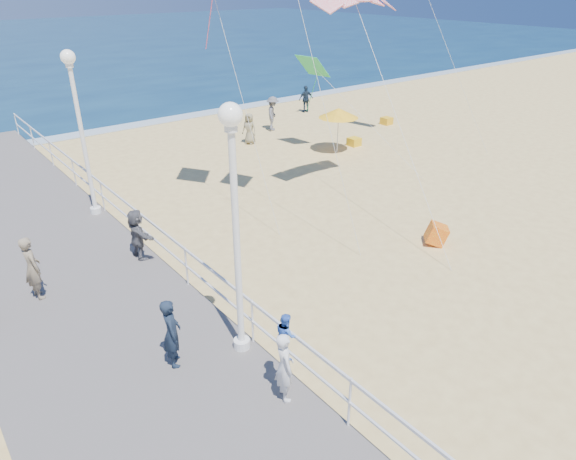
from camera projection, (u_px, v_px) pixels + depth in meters
ground at (402, 282)px, 14.33m from camera, size 160.00×160.00×0.00m
surf_line at (120, 128)px, 28.76m from camera, size 160.00×1.20×0.04m
boardwalk at (151, 399)px, 10.09m from camera, size 5.00×44.00×0.40m
railing at (252, 310)px, 10.98m from camera, size 0.05×42.00×0.55m
lamp_post_mid at (235, 211)px, 9.75m from camera, size 0.44×0.44×5.32m
lamp_post_far at (79, 118)px, 16.08m from camera, size 0.44×0.44×5.32m
woman_holding_toddler at (284, 366)px, 9.56m from camera, size 0.51×0.62×1.47m
toddler_held at (286, 335)px, 9.50m from camera, size 0.47×0.53×0.91m
spectator_0 at (172, 333)px, 10.41m from camera, size 0.56×0.66×1.55m
spectator_5 at (137, 234)px, 14.44m from camera, size 0.46×1.38×1.48m
spectator_6 at (32, 268)px, 12.60m from camera, size 0.48×0.66×1.67m
beach_walker_a at (273, 114)px, 28.03m from camera, size 1.30×1.33×1.83m
beach_walker_b at (306, 99)px, 31.79m from camera, size 1.02×0.57×1.63m
beach_walker_c at (249, 129)px, 25.78m from camera, size 0.78×0.90×1.55m
box_kite at (436, 236)px, 16.20m from camera, size 0.89×0.89×0.74m
beach_umbrella at (339, 113)px, 24.01m from camera, size 1.90×1.90×2.14m
beach_chair_left at (354, 142)px, 25.73m from camera, size 0.55×0.55×0.40m
beach_chair_right at (387, 121)px, 29.44m from camera, size 0.55×0.55×0.40m
kite_diamond_green at (313, 66)px, 23.24m from camera, size 1.13×1.46×0.96m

